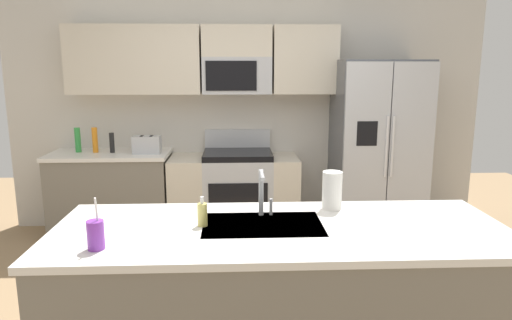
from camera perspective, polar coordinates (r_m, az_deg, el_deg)
The scene contains 14 objects.
ground_plane at distance 3.51m, azimuth -0.21°, elevation -19.12°, with size 9.00×9.00×0.00m, color #997A56.
kitchen_wall_unit at distance 5.11m, azimuth -2.79°, elevation 7.95°, with size 5.20×0.43×2.60m.
back_counter at distance 5.17m, azimuth -17.33°, elevation -4.01°, with size 1.24×0.63×0.90m.
range_oven at distance 5.00m, azimuth -2.67°, elevation -4.10°, with size 1.36×0.61×1.10m.
refrigerator at distance 5.05m, azimuth 14.72°, elevation 1.29°, with size 0.90×0.76×1.85m.
island_counter at distance 2.81m, azimuth 2.98°, elevation -16.86°, with size 2.55×0.97×0.90m.
toaster at distance 4.92m, azimuth -13.30°, elevation 1.87°, with size 0.28×0.16×0.18m.
pepper_mill at distance 5.05m, azimuth -17.34°, elevation 2.05°, with size 0.05×0.05×0.21m, color black.
bottle_green at distance 5.19m, azimuth -21.12°, elevation 2.32°, with size 0.06×0.06×0.26m, color green.
bottle_orange at distance 5.11m, azimuth -19.24°, elevation 2.34°, with size 0.06×0.06×0.26m, color orange.
sink_faucet at distance 2.75m, azimuth 0.79°, elevation -3.63°, with size 0.08×0.21×0.28m.
drink_cup_purple at distance 2.43m, azimuth -19.15°, elevation -8.69°, with size 0.08×0.08×0.27m.
soap_dispenser at distance 2.63m, azimuth -6.63°, elevation -6.65°, with size 0.06×0.06×0.17m.
paper_towel_roll at distance 2.95m, azimuth 9.36°, elevation -3.71°, with size 0.12×0.12×0.24m, color white.
Camera 1 is at (-0.12, -3.02, 1.78)m, focal length 32.45 mm.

